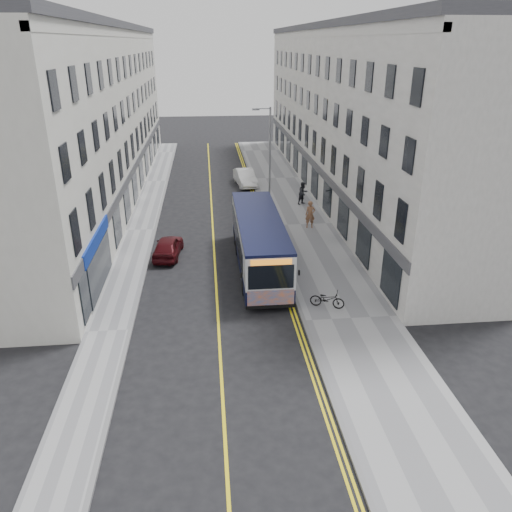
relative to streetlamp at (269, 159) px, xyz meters
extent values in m
plane|color=black|center=(-4.17, -14.00, -4.38)|extent=(140.00, 140.00, 0.00)
cube|color=#959598|center=(2.08, -2.00, -4.32)|extent=(4.50, 64.00, 0.12)
cube|color=#959598|center=(-9.17, -2.00, -4.32)|extent=(2.00, 64.00, 0.12)
cube|color=slate|center=(-0.17, -2.00, -4.32)|extent=(0.18, 64.00, 0.13)
cube|color=slate|center=(-8.17, -2.00, -4.32)|extent=(0.18, 64.00, 0.13)
cube|color=yellow|center=(-4.17, -2.00, -4.38)|extent=(0.12, 64.00, 0.01)
cube|color=yellow|center=(-0.62, -2.00, -4.38)|extent=(0.10, 64.00, 0.01)
cube|color=yellow|center=(-0.42, -2.00, -4.38)|extent=(0.10, 64.00, 0.01)
cube|color=silver|center=(7.33, 7.00, 2.12)|extent=(6.00, 46.00, 13.00)
cube|color=silver|center=(-13.17, 7.00, 2.12)|extent=(6.00, 46.00, 13.00)
cylinder|color=gray|center=(0.08, 0.00, -0.38)|extent=(0.14, 0.14, 8.00)
cylinder|color=gray|center=(-0.42, 0.00, 3.52)|extent=(1.00, 0.08, 0.08)
cube|color=gray|center=(-0.92, 0.00, 3.47)|extent=(0.50, 0.18, 0.12)
cube|color=black|center=(-1.62, -8.95, -3.61)|extent=(2.40, 10.57, 0.86)
cube|color=silver|center=(-1.62, -8.95, -2.32)|extent=(2.40, 10.57, 1.73)
cube|color=black|center=(-1.62, -8.95, -1.37)|extent=(2.42, 10.57, 0.15)
cube|color=black|center=(-2.84, -8.38, -2.51)|extent=(0.04, 8.26, 1.11)
cube|color=black|center=(-0.40, -8.38, -2.51)|extent=(0.04, 8.26, 1.11)
cube|color=black|center=(-1.62, -14.26, -2.41)|extent=(2.16, 0.04, 1.20)
cube|color=orange|center=(-1.62, -14.26, -3.57)|extent=(2.26, 0.04, 0.91)
cube|color=orange|center=(-1.62, -14.27, -1.64)|extent=(1.92, 0.04, 0.27)
cylinder|color=black|center=(-2.71, -12.12, -3.90)|extent=(0.27, 0.96, 0.96)
cylinder|color=black|center=(-0.54, -12.12, -3.90)|extent=(0.27, 0.96, 0.96)
cylinder|color=black|center=(-2.71, -6.84, -3.90)|extent=(0.27, 0.96, 0.96)
cylinder|color=black|center=(-0.54, -6.84, -3.90)|extent=(0.27, 0.96, 0.96)
cylinder|color=black|center=(-2.71, -5.11, -3.90)|extent=(0.27, 0.96, 0.96)
cylinder|color=black|center=(-0.54, -5.11, -3.90)|extent=(0.27, 0.96, 0.96)
imported|color=black|center=(1.18, -14.08, -3.82)|extent=(1.79, 1.17, 0.89)
imported|color=#906041|center=(2.61, -2.73, -3.31)|extent=(0.73, 0.52, 1.90)
imported|color=black|center=(3.13, 2.75, -3.36)|extent=(1.10, 1.04, 1.80)
imported|color=white|center=(-0.97, 9.31, -3.66)|extent=(2.05, 4.52, 1.44)
imported|color=#450B10|center=(-6.97, -6.64, -3.75)|extent=(1.89, 3.85, 1.27)
camera|label=1|loc=(-4.41, -35.12, 7.74)|focal=35.00mm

